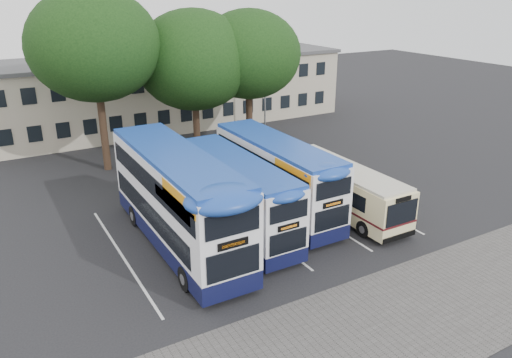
{
  "coord_description": "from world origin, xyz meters",
  "views": [
    {
      "loc": [
        -15.54,
        -15.9,
        11.83
      ],
      "look_at": [
        -3.52,
        5.0,
        2.52
      ],
      "focal_mm": 35.0,
      "sensor_mm": 36.0,
      "label": 1
    }
  ],
  "objects": [
    {
      "name": "bay_lines",
      "position": [
        -3.75,
        5.0,
        0.01
      ],
      "size": [
        14.12,
        11.0,
        0.01
      ],
      "color": "silver",
      "rests_on": "ground"
    },
    {
      "name": "bus_dd_right",
      "position": [
        -1.86,
        5.7,
        2.29
      ],
      "size": [
        2.41,
        9.96,
        4.15
      ],
      "color": "#0F1237",
      "rests_on": "ground"
    },
    {
      "name": "ground",
      "position": [
        0.0,
        0.0,
        0.0
      ],
      "size": [
        120.0,
        120.0,
        0.0
      ],
      "primitive_type": "plane",
      "color": "black",
      "rests_on": "ground"
    },
    {
      "name": "depot_building",
      "position": [
        0.0,
        26.99,
        3.15
      ],
      "size": [
        32.4,
        8.4,
        6.2
      ],
      "color": "#C4B39E",
      "rests_on": "ground"
    },
    {
      "name": "paving_strip",
      "position": [
        -2.0,
        -5.0,
        0.01
      ],
      "size": [
        40.0,
        6.0,
        0.01
      ],
      "primitive_type": "cube",
      "color": "#595654",
      "rests_on": "ground"
    },
    {
      "name": "tree_left",
      "position": [
        -8.23,
        17.45,
        8.36
      ],
      "size": [
        8.43,
        8.43,
        11.96
      ],
      "color": "black",
      "rests_on": "ground"
    },
    {
      "name": "tree_mid",
      "position": [
        -1.43,
        17.5,
        6.97
      ],
      "size": [
        8.34,
        8.34,
        10.53
      ],
      "color": "black",
      "rests_on": "ground"
    },
    {
      "name": "bus_dd_left",
      "position": [
        -7.98,
        4.72,
        2.62
      ],
      "size": [
        2.76,
        11.39,
        4.75
      ],
      "color": "#0F1237",
      "rests_on": "ground"
    },
    {
      "name": "lamp_post",
      "position": [
        6.0,
        19.97,
        5.08
      ],
      "size": [
        0.25,
        1.05,
        9.06
      ],
      "color": "gray",
      "rests_on": "ground"
    },
    {
      "name": "tree_right",
      "position": [
        2.61,
        16.68,
        7.2
      ],
      "size": [
        7.63,
        7.63,
        10.46
      ],
      "color": "black",
      "rests_on": "ground"
    },
    {
      "name": "bus_single",
      "position": [
        1.38,
        3.97,
        1.51
      ],
      "size": [
        2.27,
        8.92,
        2.66
      ],
      "color": "#FCEBA8",
      "rests_on": "ground"
    },
    {
      "name": "bus_dd_mid",
      "position": [
        -4.82,
        4.69,
        2.16
      ],
      "size": [
        2.28,
        9.42,
        3.92
      ],
      "color": "#0F1237",
      "rests_on": "ground"
    }
  ]
}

